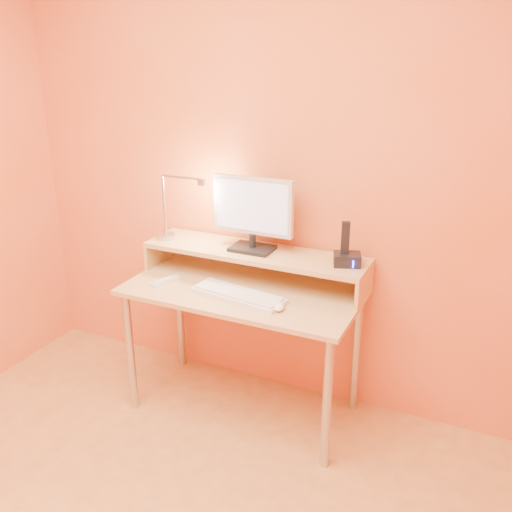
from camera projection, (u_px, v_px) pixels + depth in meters
The scene contains 25 objects.
wall_back at pixel (268, 174), 2.96m from camera, with size 3.00×0.04×2.50m, color #E0774D.
desk_leg_fl at pixel (130, 352), 3.01m from camera, with size 0.04×0.04×0.69m, color #B3B3B4.
desk_leg_fr at pixel (327, 404), 2.58m from camera, with size 0.04×0.04×0.69m, color #B3B3B4.
desk_leg_bl at pixel (180, 314), 3.43m from camera, with size 0.04×0.04×0.69m, color #B3B3B4.
desk_leg_br at pixel (356, 353), 3.00m from camera, with size 0.04×0.04×0.69m, color #B3B3B4.
desk_lower at pixel (242, 291), 2.88m from camera, with size 1.20×0.60×0.03m, color tan.
shelf_riser_left at pixel (161, 251), 3.21m from camera, with size 0.02×0.30×0.14m, color tan.
shelf_riser_right at pixel (365, 286), 2.74m from camera, with size 0.02×0.30×0.14m, color tan.
desk_shelf at pixel (255, 253), 2.95m from camera, with size 1.20×0.30×0.03m, color tan.
monitor_foot at pixel (252, 248), 2.94m from camera, with size 0.22×0.16×0.02m, color black.
monitor_neck at pixel (252, 240), 2.93m from camera, with size 0.04×0.04×0.07m, color black.
monitor_panel at pixel (253, 206), 2.87m from camera, with size 0.43×0.04×0.30m, color silver.
monitor_back at pixel (255, 205), 2.89m from camera, with size 0.39×0.01×0.25m, color black.
monitor_screen at pixel (252, 207), 2.86m from camera, with size 0.39×0.00×0.26m, color #B6B7D9.
lamp_base at pixel (166, 236), 3.12m from camera, with size 0.10×0.10×0.03m, color #B3B3B4.
lamp_post at pixel (164, 205), 3.06m from camera, with size 0.01×0.01×0.33m, color #B3B3B4.
lamp_arm at pixel (182, 177), 2.95m from camera, with size 0.01×0.01×0.24m, color #B3B3B4.
lamp_head at pixel (202, 183), 2.91m from camera, with size 0.04×0.04×0.03m, color #B3B3B4.
lamp_bulb at pixel (202, 186), 2.91m from camera, with size 0.03×0.03×0.00m, color #FFEAC6.
phone_dock at pixel (347, 259), 2.74m from camera, with size 0.13×0.10×0.06m, color black.
phone_handset at pixel (345, 238), 2.70m from camera, with size 0.04×0.03×0.16m, color black.
phone_led at pixel (353, 264), 2.68m from camera, with size 0.01×0.00×0.04m, color #203CEF.
keyboard at pixel (238, 296), 2.77m from camera, with size 0.48×0.15×0.02m, color silver.
mouse at pixel (278, 306), 2.65m from camera, with size 0.05×0.10×0.03m, color white.
remote_control at pixel (165, 281), 2.94m from camera, with size 0.04×0.16×0.02m, color silver.
Camera 1 is at (1.16, -1.17, 1.90)m, focal length 39.50 mm.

